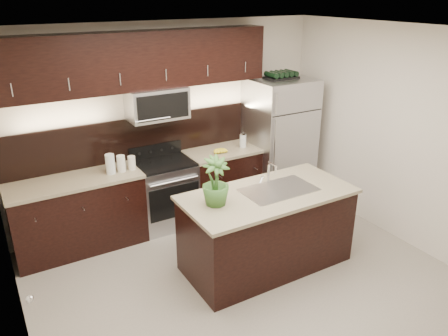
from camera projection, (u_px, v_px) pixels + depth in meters
name	position (u px, v px, depth m)	size (l,w,h in m)	color
ground	(248.00, 282.00, 4.91)	(4.50, 4.50, 0.00)	gray
room_walls	(244.00, 142.00, 4.19)	(4.52, 4.02, 2.71)	beige
counter_run	(151.00, 197.00, 5.87)	(3.51, 0.65, 0.94)	black
upper_fixtures	(140.00, 70.00, 5.37)	(3.49, 0.40, 1.66)	black
island	(266.00, 229.00, 5.07)	(1.96, 0.96, 0.94)	black
sink_faucet	(278.00, 188.00, 4.96)	(0.84, 0.50, 0.28)	silver
refrigerator	(278.00, 141.00, 6.60)	(0.90, 0.81, 1.87)	#B2B2B7
wine_rack	(281.00, 75.00, 6.23)	(0.46, 0.29, 0.11)	black
plant	(216.00, 181.00, 4.53)	(0.30, 0.30, 0.53)	#356227
canisters	(119.00, 164.00, 5.41)	(0.37, 0.11, 0.25)	silver
french_press	(243.00, 140.00, 6.28)	(0.10, 0.10, 0.28)	silver
bananas	(216.00, 151.00, 6.06)	(0.20, 0.16, 0.06)	yellow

